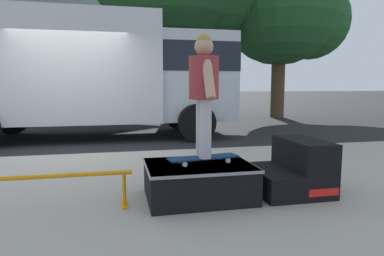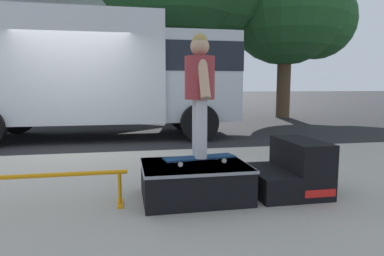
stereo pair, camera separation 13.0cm
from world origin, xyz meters
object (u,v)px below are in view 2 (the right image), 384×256
at_px(kicker_ramp, 291,171).
at_px(grind_rail, 47,182).
at_px(box_truck, 100,71).
at_px(street_tree_main, 293,7).
at_px(skater_kid, 200,85).
at_px(skate_box, 195,180).
at_px(skateboard, 199,158).

xyz_separation_m(kicker_ramp, grind_rail, (-2.60, -0.04, 0.03)).
xyz_separation_m(grind_rail, box_truck, (0.16, 5.54, 1.31)).
xyz_separation_m(kicker_ramp, street_tree_main, (4.95, 9.73, 4.15)).
bearing_deg(street_tree_main, grind_rail, -127.72).
xyz_separation_m(grind_rail, skater_kid, (1.55, 0.07, 0.94)).
bearing_deg(grind_rail, street_tree_main, 52.28).
xyz_separation_m(skate_box, skater_kid, (0.06, 0.03, 1.01)).
height_order(skateboard, box_truck, box_truck).
distance_m(grind_rail, skater_kid, 1.81).
distance_m(skate_box, box_truck, 5.83).
bearing_deg(kicker_ramp, grind_rail, -179.15).
bearing_deg(skate_box, grind_rail, -178.50).
xyz_separation_m(skater_kid, box_truck, (-1.38, 5.47, 0.37)).
xyz_separation_m(grind_rail, street_tree_main, (7.56, 9.77, 4.12)).
distance_m(grind_rail, skateboard, 1.56).
xyz_separation_m(skate_box, kicker_ramp, (1.12, -0.00, 0.05)).
bearing_deg(skater_kid, street_tree_main, 58.22).
distance_m(grind_rail, box_truck, 5.70).
bearing_deg(kicker_ramp, street_tree_main, 63.03).
distance_m(skate_box, street_tree_main, 12.21).
relative_size(skate_box, skater_kid, 0.87).
bearing_deg(box_truck, skater_kid, -75.80).
relative_size(grind_rail, skater_kid, 1.20).
height_order(skate_box, skateboard, skateboard).
relative_size(kicker_ramp, skater_kid, 0.65).
bearing_deg(grind_rail, skater_kid, 2.65).
relative_size(grind_rail, street_tree_main, 0.22).
bearing_deg(box_truck, grind_rail, -91.69).
height_order(grind_rail, skater_kid, skater_kid).
bearing_deg(skate_box, skateboard, 28.35).
bearing_deg(street_tree_main, skateboard, -121.78).
bearing_deg(skateboard, skate_box, -151.65).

